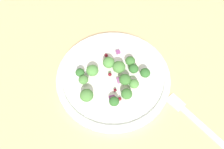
{
  "coord_description": "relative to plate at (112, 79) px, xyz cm",
  "views": [
    {
      "loc": [
        19.17,
        -22.35,
        50.98
      ],
      "look_at": [
        0.56,
        -0.45,
        2.7
      ],
      "focal_mm": 42.07,
      "sensor_mm": 36.0,
      "label": 1
    }
  ],
  "objects": [
    {
      "name": "broccoli_floret_1",
      "position": [
        -0.65,
        -7.3,
        2.25
      ],
      "size": [
        2.79,
        2.79,
        2.82
      ],
      "color": "#8EB77A",
      "rests_on": "plate"
    },
    {
      "name": "broccoli_floret_5",
      "position": [
        0.88,
        5.18,
        1.95
      ],
      "size": [
        2.21,
        2.21,
        2.24
      ],
      "color": "#9EC684",
      "rests_on": "plate"
    },
    {
      "name": "onion_bit_1",
      "position": [
        -3.2,
        5.9,
        0.93
      ],
      "size": [
        1.21,
        1.25,
        0.6
      ],
      "primitive_type": "cube",
      "rotation": [
        0.0,
        0.0,
        1.07
      ],
      "color": "#843D75",
      "rests_on": "plate"
    },
    {
      "name": "onion_bit_2",
      "position": [
        1.71,
        0.78,
        0.76
      ],
      "size": [
        1.7,
        1.62,
        0.5
      ],
      "primitive_type": "cube",
      "rotation": [
        0.0,
        0.0,
        2.59
      ],
      "color": "#934C84",
      "rests_on": "plate"
    },
    {
      "name": "broccoli_floret_4",
      "position": [
        0.26,
        1.99,
        2.65
      ],
      "size": [
        2.78,
        2.78,
        2.82
      ],
      "color": "#8EB77A",
      "rests_on": "plate"
    },
    {
      "name": "broccoli_floret_3",
      "position": [
        4.54,
        -4.69,
        2.19
      ],
      "size": [
        2.06,
        2.06,
        2.09
      ],
      "color": "#9EC684",
      "rests_on": "plate"
    },
    {
      "name": "cranberry_0",
      "position": [
        -4.64,
        3.41,
        0.99
      ],
      "size": [
        0.83,
        0.83,
        0.83
      ],
      "primitive_type": "sphere",
      "color": "maroon",
      "rests_on": "plate"
    },
    {
      "name": "broccoli_floret_8",
      "position": [
        3.19,
        0.85,
        2.61
      ],
      "size": [
        2.5,
        2.5,
        2.53
      ],
      "color": "#ADD18E",
      "rests_on": "plate"
    },
    {
      "name": "onion_bit_3",
      "position": [
        3.43,
        -3.96,
        1.03
      ],
      "size": [
        1.75,
        1.77,
        0.46
      ],
      "primitive_type": "cube",
      "rotation": [
        0.0,
        0.0,
        2.53
      ],
      "color": "#843D75",
      "rests_on": "plate"
    },
    {
      "name": "cranberry_1",
      "position": [
        2.68,
        -2.14,
        1.11
      ],
      "size": [
        0.71,
        0.71,
        0.71
      ],
      "primitive_type": "sphere",
      "color": "#4C0A14",
      "rests_on": "plate"
    },
    {
      "name": "dressing_pool",
      "position": [
        0.0,
        -0.0,
        0.44
      ],
      "size": [
        14.57,
        14.57,
        0.2
      ],
      "primitive_type": "cylinder",
      "color": "white",
      "rests_on": "plate"
    },
    {
      "name": "broccoli_floret_9",
      "position": [
        5.42,
        -1.76,
        2.2
      ],
      "size": [
        2.35,
        2.35,
        2.37
      ],
      "color": "#8EB77A",
      "rests_on": "plate"
    },
    {
      "name": "cranberry_3",
      "position": [
        -0.63,
        -0.06,
        1.33
      ],
      "size": [
        0.79,
        0.79,
        0.79
      ],
      "primitive_type": "sphere",
      "color": "maroon",
      "rests_on": "plate"
    },
    {
      "name": "broccoli_floret_7",
      "position": [
        -5.53,
        -4.15,
        1.92
      ],
      "size": [
        1.94,
        1.94,
        1.96
      ],
      "color": "#ADD18E",
      "rests_on": "plate"
    },
    {
      "name": "fork",
      "position": [
        19.99,
        3.86,
        -0.61
      ],
      "size": [
        18.67,
        4.34,
        0.5
      ],
      "color": "silver",
      "rests_on": "ground_plane"
    },
    {
      "name": "broccoli_floret_11",
      "position": [
        4.99,
        1.26,
        1.8
      ],
      "size": [
        2.11,
        2.11,
        2.14
      ],
      "color": "#ADD18E",
      "rests_on": "plate"
    },
    {
      "name": "onion_bit_0",
      "position": [
        0.09,
        6.26,
        0.74
      ],
      "size": [
        1.63,
        1.59,
        0.42
      ],
      "primitive_type": "cube",
      "rotation": [
        0.0,
        0.0,
        0.47
      ],
      "color": "#934C84",
      "rests_on": "plate"
    },
    {
      "name": "broccoli_floret_10",
      "position": [
        5.34,
        4.65,
        2.32
      ],
      "size": [
        2.21,
        2.21,
        2.24
      ],
      "color": "#9EC684",
      "rests_on": "plate"
    },
    {
      "name": "broccoli_floret_2",
      "position": [
        -3.67,
        -5.0,
        2.05
      ],
      "size": [
        2.09,
        2.09,
        2.11
      ],
      "color": "#8EB77A",
      "rests_on": "plate"
    },
    {
      "name": "broccoli_floret_12",
      "position": [
        -3.8,
        -2.07,
        2.0
      ],
      "size": [
        2.67,
        2.67,
        2.7
      ],
      "color": "#8EB77A",
      "rests_on": "plate"
    },
    {
      "name": "plate",
      "position": [
        0.0,
        0.0,
        0.0
      ],
      "size": [
        25.12,
        25.12,
        1.7
      ],
      "color": "white",
      "rests_on": "ground_plane"
    },
    {
      "name": "broccoli_floret_6",
      "position": [
        -2.19,
        1.48,
        2.57
      ],
      "size": [
        2.63,
        2.63,
        2.66
      ],
      "color": "#ADD18E",
      "rests_on": "plate"
    },
    {
      "name": "broccoli_floret_0",
      "position": [
        2.69,
        4.07,
        1.96
      ],
      "size": [
        2.15,
        2.15,
        2.18
      ],
      "color": "#8EB77A",
      "rests_on": "plate"
    },
    {
      "name": "cranberry_2",
      "position": [
        4.66,
        -3.01,
        0.93
      ],
      "size": [
        0.75,
        0.75,
        0.75
      ],
      "primitive_type": "sphere",
      "color": "maroon",
      "rests_on": "plate"
    },
    {
      "name": "ground_plane",
      "position": [
        -0.56,
        0.45,
        -1.86
      ],
      "size": [
        180.0,
        180.0,
        2.0
      ],
      "primitive_type": "cube",
      "color": "tan"
    }
  ]
}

